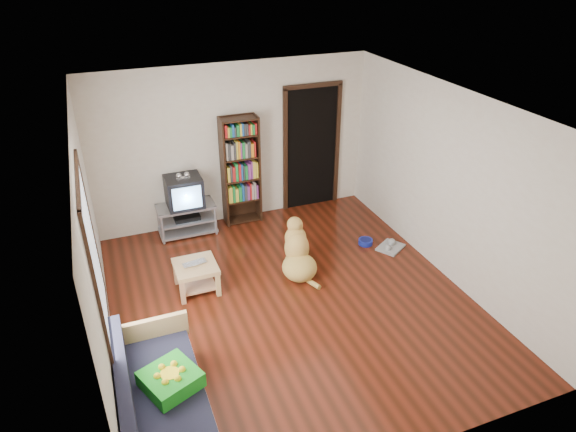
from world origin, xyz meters
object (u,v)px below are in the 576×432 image
object	(u,v)px
green_cushion	(171,379)
laptop	(196,265)
crt_tv	(184,191)
coffee_table	(196,272)
dog_bowl	(366,242)
tv_stand	(187,218)
grey_rag	(391,247)
dog	(298,254)
bookshelf	(240,165)
sofa	(162,407)

from	to	relation	value
green_cushion	laptop	bearing A→B (deg)	48.28
crt_tv	coffee_table	bearing A→B (deg)	-96.85
dog_bowl	coffee_table	bearing A→B (deg)	-175.53
tv_stand	crt_tv	distance (m)	0.47
coffee_table	grey_rag	bearing A→B (deg)	-0.76
dog	crt_tv	bearing A→B (deg)	126.65
coffee_table	dog	bearing A→B (deg)	-3.46
laptop	bookshelf	world-z (taller)	bookshelf
grey_rag	tv_stand	world-z (taller)	tv_stand
tv_stand	sofa	bearing A→B (deg)	-105.02
dog_bowl	bookshelf	size ratio (longest dim) A/B	0.12
dog_bowl	sofa	world-z (taller)	sofa
laptop	sofa	xyz separation A→B (m)	(-0.78, -2.04, -0.15)
laptop	coffee_table	bearing A→B (deg)	81.87
grey_rag	green_cushion	bearing A→B (deg)	-151.80
dog_bowl	sofa	distance (m)	4.17
sofa	laptop	bearing A→B (deg)	69.00
dog_bowl	dog	size ratio (longest dim) A/B	0.23
tv_stand	sofa	size ratio (longest dim) A/B	0.50
green_cushion	laptop	distance (m)	2.08
bookshelf	dog	size ratio (longest dim) A/B	1.86
dog_bowl	crt_tv	xyz separation A→B (m)	(-2.50, 1.37, 0.70)
crt_tv	dog	distance (m)	2.13
tv_stand	crt_tv	xyz separation A→B (m)	(0.00, 0.02, 0.47)
bookshelf	sofa	bearing A→B (deg)	-117.32
crt_tv	grey_rag	bearing A→B (deg)	-30.01
green_cushion	dog	distance (m)	2.84
crt_tv	dog	size ratio (longest dim) A/B	0.60
grey_rag	coffee_table	bearing A→B (deg)	179.24
dog_bowl	tv_stand	bearing A→B (deg)	151.72
green_cushion	tv_stand	size ratio (longest dim) A/B	0.53
green_cushion	bookshelf	xyz separation A→B (m)	(1.80, 3.65, 0.50)
sofa	coffee_table	xyz separation A→B (m)	(0.78, 2.07, 0.02)
dog_bowl	crt_tv	size ratio (longest dim) A/B	0.38
dog_bowl	tv_stand	xyz separation A→B (m)	(-2.50, 1.35, 0.23)
sofa	crt_tv	bearing A→B (deg)	75.07
crt_tv	dog	world-z (taller)	crt_tv
tv_stand	crt_tv	world-z (taller)	crt_tv
dog	grey_rag	bearing A→B (deg)	1.72
green_cushion	sofa	world-z (taller)	sofa
tv_stand	coffee_table	size ratio (longest dim) A/B	1.64
dog_bowl	dog	xyz separation A→B (m)	(-1.26, -0.30, 0.25)
crt_tv	bookshelf	bearing A→B (deg)	4.32
laptop	tv_stand	world-z (taller)	tv_stand
dog_bowl	bookshelf	distance (m)	2.33
dog_bowl	bookshelf	bearing A→B (deg)	137.16
laptop	dog_bowl	bearing A→B (deg)	-3.03
tv_stand	bookshelf	xyz separation A→B (m)	(0.95, 0.09, 0.73)
green_cushion	grey_rag	size ratio (longest dim) A/B	1.20
grey_rag	bookshelf	xyz separation A→B (m)	(-1.85, 1.69, 0.99)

